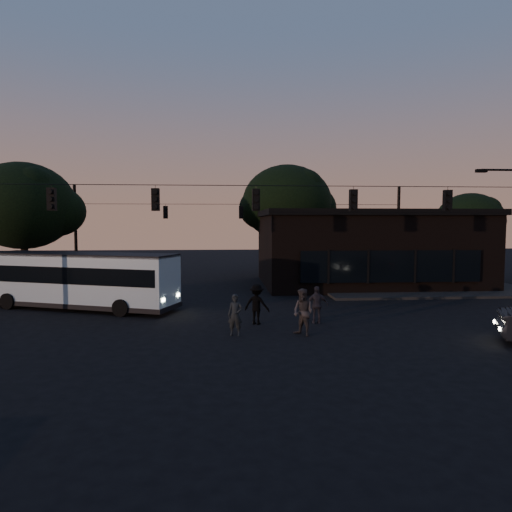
{
  "coord_description": "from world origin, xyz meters",
  "views": [
    {
      "loc": [
        -1.56,
        -16.74,
        4.52
      ],
      "look_at": [
        0.0,
        4.0,
        3.0
      ],
      "focal_mm": 32.0,
      "sensor_mm": 36.0,
      "label": 1
    }
  ],
  "objects": [
    {
      "name": "ground",
      "position": [
        0.0,
        0.0,
        0.0
      ],
      "size": [
        120.0,
        120.0,
        0.0
      ],
      "primitive_type": "plane",
      "color": "black",
      "rests_on": "ground"
    },
    {
      "name": "sidewalk_far_right",
      "position": [
        12.0,
        14.0,
        0.07
      ],
      "size": [
        14.0,
        10.0,
        0.15
      ],
      "primitive_type": "cube",
      "color": "black",
      "rests_on": "ground"
    },
    {
      "name": "sidewalk_far_left",
      "position": [
        -14.0,
        14.0,
        0.07
      ],
      "size": [
        14.0,
        10.0,
        0.15
      ],
      "primitive_type": "cube",
      "color": "black",
      "rests_on": "ground"
    },
    {
      "name": "building",
      "position": [
        9.0,
        15.97,
        2.71
      ],
      "size": [
        15.4,
        10.41,
        5.4
      ],
      "color": "black",
      "rests_on": "ground"
    },
    {
      "name": "tree_behind",
      "position": [
        4.0,
        22.0,
        6.19
      ],
      "size": [
        7.6,
        7.6,
        9.43
      ],
      "color": "black",
      "rests_on": "ground"
    },
    {
      "name": "tree_right",
      "position": [
        18.0,
        18.0,
        4.63
      ],
      "size": [
        5.2,
        5.2,
        6.86
      ],
      "color": "black",
      "rests_on": "ground"
    },
    {
      "name": "tree_left",
      "position": [
        -14.0,
        13.0,
        5.57
      ],
      "size": [
        6.4,
        6.4,
        8.3
      ],
      "color": "black",
      "rests_on": "ground"
    },
    {
      "name": "signal_rig_near",
      "position": [
        0.0,
        4.0,
        4.45
      ],
      "size": [
        26.24,
        0.3,
        7.5
      ],
      "color": "black",
      "rests_on": "ground"
    },
    {
      "name": "signal_rig_far",
      "position": [
        0.0,
        20.0,
        4.2
      ],
      "size": [
        26.24,
        0.3,
        7.5
      ],
      "color": "black",
      "rests_on": "ground"
    },
    {
      "name": "bus",
      "position": [
        -8.94,
        7.59,
        1.65
      ],
      "size": [
        10.63,
        5.9,
        2.94
      ],
      "rotation": [
        0.0,
        0.0,
        -0.36
      ],
      "color": "#A3C3D0",
      "rests_on": "ground"
    },
    {
      "name": "pedestrian_a",
      "position": [
        -1.03,
        1.3,
        0.84
      ],
      "size": [
        0.68,
        0.51,
        1.67
      ],
      "primitive_type": "imported",
      "rotation": [
        0.0,
        0.0,
        -0.2
      ],
      "color": "black",
      "rests_on": "ground"
    },
    {
      "name": "pedestrian_b",
      "position": [
        1.68,
        1.11,
        0.94
      ],
      "size": [
        1.13,
        1.16,
        1.89
      ],
      "primitive_type": "imported",
      "rotation": [
        0.0,
        0.0,
        -0.88
      ],
      "color": "#322E2E",
      "rests_on": "ground"
    },
    {
      "name": "pedestrian_c",
      "position": [
        2.69,
        3.23,
        0.84
      ],
      "size": [
        1.0,
        0.43,
        1.68
      ],
      "primitive_type": "imported",
      "rotation": [
        0.0,
        0.0,
        3.12
      ],
      "color": "#25232A",
      "rests_on": "ground"
    },
    {
      "name": "pedestrian_d",
      "position": [
        -0.02,
        3.29,
        0.9
      ],
      "size": [
        1.33,
        1.09,
        1.8
      ],
      "primitive_type": "imported",
      "rotation": [
        0.0,
        0.0,
        2.71
      ],
      "color": "black",
      "rests_on": "ground"
    }
  ]
}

